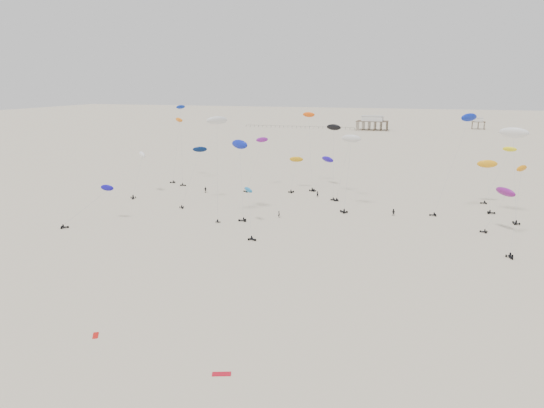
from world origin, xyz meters
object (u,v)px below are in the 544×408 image
(pavilion_main, at_px, (372,124))
(rig_0, at_px, (140,165))
(rig_4, at_px, (197,160))
(pavilion_small, at_px, (478,124))
(spectator_0, at_px, (279,217))
(rig_9, at_px, (464,132))

(pavilion_main, relative_size, rig_0, 1.56)
(rig_0, distance_m, rig_4, 20.56)
(pavilion_small, bearing_deg, rig_4, -108.64)
(rig_4, bearing_deg, pavilion_small, -148.76)
(rig_0, relative_size, spectator_0, 7.02)
(rig_0, bearing_deg, spectator_0, 139.46)
(rig_4, relative_size, rig_9, 0.67)
(rig_9, distance_m, spectator_0, 50.36)
(pavilion_small, relative_size, rig_9, 0.35)
(pavilion_main, bearing_deg, rig_4, -94.82)
(rig_0, height_order, rig_9, rig_9)
(pavilion_small, xyz_separation_m, rig_4, (-89.94, -266.57, 8.28))
(rig_0, relative_size, rig_4, 0.78)
(rig_0, height_order, spectator_0, rig_0)
(pavilion_main, distance_m, pavilion_small, 76.16)
(rig_0, relative_size, rig_9, 0.52)
(rig_4, relative_size, spectator_0, 8.95)
(pavilion_main, xyz_separation_m, pavilion_small, (70.00, 30.00, -0.74))
(pavilion_main, relative_size, rig_4, 1.22)
(rig_0, xyz_separation_m, rig_9, (89.65, 3.26, 11.89))
(spectator_0, bearing_deg, rig_4, 31.28)
(rig_9, bearing_deg, spectator_0, 106.99)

